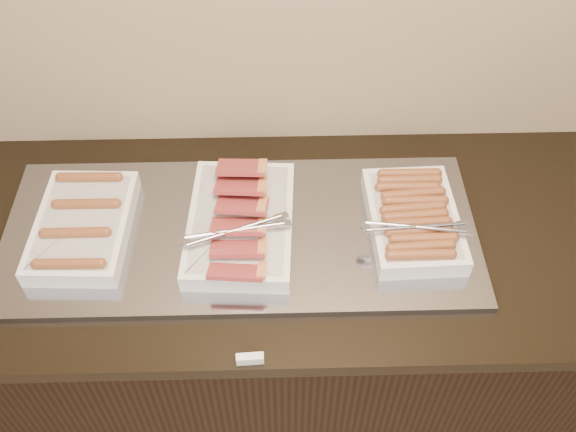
{
  "coord_description": "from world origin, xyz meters",
  "views": [
    {
      "loc": [
        0.07,
        1.09,
        2.18
      ],
      "look_at": [
        0.09,
        2.13,
        0.97
      ],
      "focal_mm": 40.0,
      "sensor_mm": 36.0,
      "label": 1
    }
  ],
  "objects_px": {
    "dish_left": "(83,226)",
    "dish_center": "(240,223)",
    "warming_tray": "(241,232)",
    "dish_right": "(414,219)",
    "counter": "(258,326)"
  },
  "relations": [
    {
      "from": "dish_left",
      "to": "warming_tray",
      "type": "bearing_deg",
      "value": 2.25
    },
    {
      "from": "counter",
      "to": "dish_center",
      "type": "bearing_deg",
      "value": -172.2
    },
    {
      "from": "dish_left",
      "to": "dish_center",
      "type": "bearing_deg",
      "value": 1.73
    },
    {
      "from": "counter",
      "to": "dish_right",
      "type": "relative_size",
      "value": 6.16
    },
    {
      "from": "warming_tray",
      "to": "dish_center",
      "type": "distance_m",
      "value": 0.04
    },
    {
      "from": "counter",
      "to": "warming_tray",
      "type": "bearing_deg",
      "value": 180.0
    },
    {
      "from": "counter",
      "to": "dish_center",
      "type": "height_order",
      "value": "dish_center"
    },
    {
      "from": "warming_tray",
      "to": "dish_right",
      "type": "distance_m",
      "value": 0.44
    },
    {
      "from": "counter",
      "to": "warming_tray",
      "type": "height_order",
      "value": "warming_tray"
    },
    {
      "from": "warming_tray",
      "to": "dish_right",
      "type": "relative_size",
      "value": 3.59
    },
    {
      "from": "dish_left",
      "to": "dish_center",
      "type": "xyz_separation_m",
      "value": [
        0.39,
        -0.0,
        0.0
      ]
    },
    {
      "from": "warming_tray",
      "to": "dish_right",
      "type": "xyz_separation_m",
      "value": [
        0.44,
        -0.0,
        0.05
      ]
    },
    {
      "from": "counter",
      "to": "warming_tray",
      "type": "relative_size",
      "value": 1.72
    },
    {
      "from": "counter",
      "to": "dish_right",
      "type": "bearing_deg",
      "value": -0.6
    },
    {
      "from": "dish_left",
      "to": "counter",
      "type": "bearing_deg",
      "value": 2.25
    }
  ]
}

